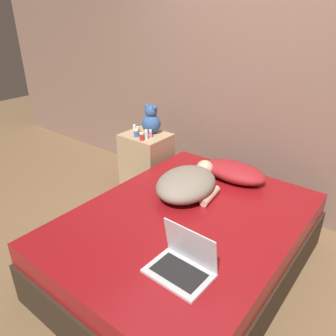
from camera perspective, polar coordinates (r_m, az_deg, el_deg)
ground_plane at (r=2.62m, az=2.92°, el=-17.07°), size 12.00×12.00×0.00m
wall_back at (r=3.05m, az=17.60°, el=15.67°), size 8.00×0.06×2.60m
bed at (r=2.46m, az=3.04°, el=-13.04°), size 1.43×1.90×0.48m
nightstand at (r=3.41m, az=-3.75°, el=0.66°), size 0.45×0.38×0.66m
pillow at (r=2.81m, az=11.48°, el=-0.63°), size 0.55×0.31×0.15m
person_lying at (r=2.54m, az=3.50°, el=-2.60°), size 0.50×0.73×0.19m
laptop at (r=1.87m, az=2.65°, el=-16.12°), size 0.36×0.26×0.26m
teddy_bear at (r=3.29m, az=-2.94°, el=8.23°), size 0.19×0.19×0.29m
bottle_white at (r=3.40m, az=-5.85°, el=7.01°), size 0.03×0.03×0.06m
bottle_red at (r=3.12m, az=-4.59°, el=5.48°), size 0.04×0.04×0.08m
bottle_orange at (r=3.31m, az=-5.26°, el=6.60°), size 0.04×0.04×0.07m
bottle_blue at (r=3.22m, az=-5.55°, el=6.07°), size 0.05×0.05×0.08m
bottle_clear at (r=3.15m, az=-3.81°, el=5.82°), size 0.04×0.04×0.09m
bottle_pink at (r=3.19m, az=-3.07°, el=5.98°), size 0.03×0.03×0.08m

